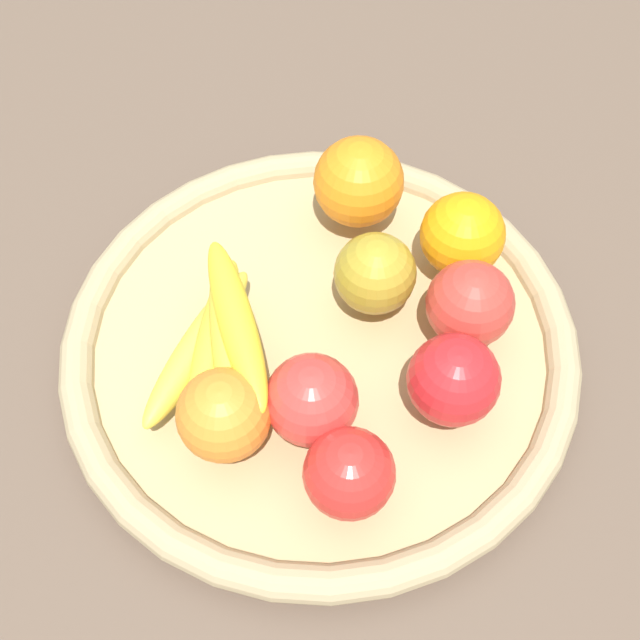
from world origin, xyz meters
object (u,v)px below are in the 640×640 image
orange_2 (359,182)px  apple_1 (454,380)px  orange_1 (224,415)px  orange_0 (462,235)px  banana_bunch (219,336)px  apple_2 (470,302)px  apple_0 (312,400)px  apple_4 (375,273)px  apple_3 (349,473)px

orange_2 → apple_1: bearing=16.6°
orange_2 → orange_1: bearing=-26.8°
orange_1 → orange_0: size_ratio=0.98×
orange_2 → banana_bunch: size_ratio=0.48×
orange_1 → orange_2: bearing=153.2°
orange_2 → apple_2: (0.13, 0.08, -0.00)m
apple_0 → apple_2: bearing=123.1°
apple_2 → orange_0: bearing=177.3°
apple_0 → banana_bunch: bearing=-130.4°
banana_bunch → orange_0: orange_0 is taller
orange_2 → banana_bunch: (0.16, -0.12, -0.01)m
apple_1 → apple_0: bearing=-83.1°
banana_bunch → apple_2: (-0.02, 0.21, 0.00)m
apple_4 → orange_0: bearing=115.6°
apple_2 → banana_bunch: bearing=-83.2°
apple_4 → orange_0: orange_0 is taller
apple_1 → apple_3: 0.11m
apple_0 → orange_1: 0.07m
apple_3 → banana_bunch: (-0.12, -0.10, -0.00)m
orange_2 → apple_4: (0.10, 0.01, -0.01)m
orange_2 → orange_1: orange_2 is taller
orange_2 → apple_2: bearing=32.4°
banana_bunch → orange_1: bearing=4.8°
apple_1 → orange_1: bearing=-82.3°
apple_0 → orange_0: size_ratio=0.97×
orange_2 → apple_2: orange_2 is taller
apple_4 → banana_bunch: size_ratio=0.41×
orange_2 → apple_1: 0.22m
apple_1 → orange_1: size_ratio=1.01×
banana_bunch → orange_0: 0.23m
banana_bunch → apple_4: bearing=113.8°
apple_0 → orange_1: same height
apple_4 → apple_2: apple_2 is taller
orange_2 → apple_3: (0.28, -0.02, -0.01)m
orange_2 → apple_3: size_ratio=1.21×
apple_0 → apple_3: apple_0 is taller
apple_0 → orange_0: bearing=139.1°
apple_1 → orange_0: bearing=169.9°
apple_1 → apple_0: same height
orange_1 → apple_4: bearing=136.4°
orange_2 → orange_0: orange_2 is taller
orange_0 → apple_3: bearing=-27.0°
orange_2 → orange_0: size_ratio=1.11×
orange_2 → apple_3: 0.28m
orange_2 → banana_bunch: bearing=-37.9°
apple_0 → apple_2: 0.16m
apple_0 → apple_3: 0.07m
apple_3 → apple_0: bearing=-157.0°
orange_2 → orange_0: bearing=54.7°
orange_2 → apple_0: orange_2 is taller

